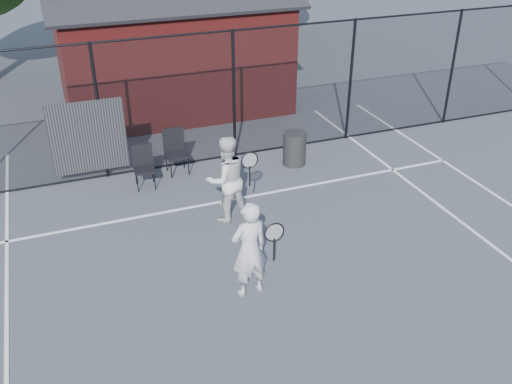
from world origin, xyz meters
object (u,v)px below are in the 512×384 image
object	(u,v)px
player_back	(226,179)
chair_left	(144,168)
clubhouse	(171,50)
waste_bin	(295,148)
player_front	(249,249)
chair_right	(177,153)

from	to	relation	value
player_back	chair_left	bearing A→B (deg)	123.66
clubhouse	waste_bin	distance (m)	5.31
player_back	chair_left	size ratio (longest dim) A/B	1.89
chair_left	waste_bin	xyz separation A→B (m)	(3.45, -0.10, -0.07)
player_front	chair_right	bearing A→B (deg)	90.61
chair_left	chair_right	xyz separation A→B (m)	(0.80, 0.40, 0.04)
player_back	chair_right	world-z (taller)	player_back
player_front	chair_right	distance (m)	4.55
clubhouse	waste_bin	size ratio (longest dim) A/B	8.37
player_front	player_back	size ratio (longest dim) A/B	0.96
player_front	waste_bin	world-z (taller)	player_front
chair_right	waste_bin	bearing A→B (deg)	-12.27
player_back	clubhouse	bearing A→B (deg)	85.10
chair_left	waste_bin	size ratio (longest dim) A/B	1.17
clubhouse	player_back	xyz separation A→B (m)	(-0.57, -6.65, -0.75)
clubhouse	chair_right	world-z (taller)	clubhouse
clubhouse	player_back	bearing A→B (deg)	-94.90
waste_bin	player_front	bearing A→B (deg)	-122.74
player_front	player_back	bearing A→B (deg)	80.52
player_front	chair_right	world-z (taller)	player_front
clubhouse	waste_bin	xyz separation A→B (m)	(1.64, -4.90, -1.22)
chair_left	waste_bin	distance (m)	3.45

